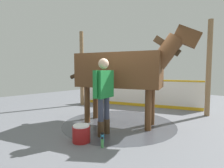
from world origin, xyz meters
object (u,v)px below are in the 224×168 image
(bottle_spray, at_px, (102,143))
(bottle_shampoo, at_px, (102,138))
(handler, at_px, (104,91))
(wash_bucket, at_px, (81,133))
(horse, at_px, (123,70))

(bottle_spray, bearing_deg, bottle_shampoo, 46.54)
(handler, xyz_separation_m, wash_bucket, (-0.60, 0.06, -0.85))
(bottle_shampoo, height_order, bottle_spray, bottle_spray)
(horse, relative_size, handler, 1.96)
(bottle_shampoo, bearing_deg, handler, 42.05)
(horse, bearing_deg, handler, -97.74)
(wash_bucket, xyz_separation_m, bottle_shampoo, (0.28, -0.34, -0.08))
(handler, bearing_deg, bottle_spray, 123.45)
(horse, bearing_deg, bottle_spray, -85.26)
(handler, height_order, wash_bucket, handler)
(horse, bearing_deg, bottle_shampoo, -89.09)
(horse, xyz_separation_m, bottle_spray, (-1.43, -0.69, -1.40))
(bottle_shampoo, xyz_separation_m, bottle_spray, (-0.18, -0.19, 0.00))
(wash_bucket, xyz_separation_m, bottle_spray, (0.11, -0.52, -0.08))
(handler, height_order, bottle_spray, handler)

